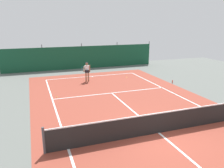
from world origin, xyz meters
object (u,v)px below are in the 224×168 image
at_px(tennis_net, 159,123).
at_px(tennis_ball_midcourt, 127,77).
at_px(tennis_ball_near_player, 57,97).
at_px(water_bottle, 172,82).
at_px(parked_car, 59,58).
at_px(tennis_player, 87,70).

relative_size(tennis_net, tennis_ball_midcourt, 153.33).
bearing_deg(tennis_ball_near_player, tennis_ball_midcourt, 28.17).
bearing_deg(water_bottle, tennis_net, -127.77).
bearing_deg(tennis_ball_midcourt, parked_car, 119.71).
bearing_deg(tennis_net, tennis_ball_midcourt, 74.47).
relative_size(tennis_ball_near_player, tennis_ball_midcourt, 1.00).
height_order(tennis_net, tennis_ball_midcourt, tennis_net).
bearing_deg(tennis_ball_midcourt, tennis_net, -105.53).
bearing_deg(tennis_player, tennis_net, 111.83).
distance_m(tennis_ball_near_player, water_bottle, 9.49).
bearing_deg(tennis_net, tennis_player, 94.75).
xyz_separation_m(tennis_net, water_bottle, (5.69, 7.34, -0.39)).
relative_size(tennis_net, water_bottle, 42.17).
bearing_deg(tennis_ball_near_player, water_bottle, 3.31).
relative_size(tennis_player, tennis_ball_near_player, 24.85).
height_order(tennis_ball_near_player, tennis_ball_midcourt, same).
distance_m(tennis_net, water_bottle, 9.30).
bearing_deg(parked_car, tennis_ball_near_player, -105.75).
relative_size(tennis_net, tennis_ball_near_player, 153.33).
xyz_separation_m(tennis_player, water_bottle, (6.54, -2.86, -0.84)).
height_order(tennis_net, water_bottle, tennis_net).
height_order(tennis_ball_near_player, water_bottle, water_bottle).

